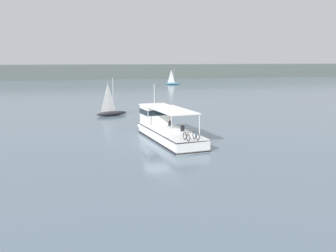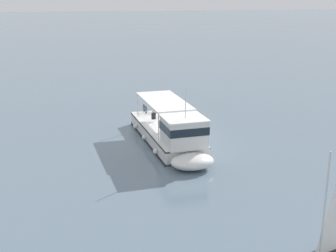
% 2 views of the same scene
% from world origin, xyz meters
% --- Properties ---
extents(ground_plane, '(400.00, 400.00, 0.00)m').
position_xyz_m(ground_plane, '(0.00, 0.00, 0.00)').
color(ground_plane, slate).
extents(distant_shoreline, '(400.00, 28.00, 5.62)m').
position_xyz_m(distant_shoreline, '(0.00, 128.25, 2.81)').
color(distant_shoreline, '#515B56').
rests_on(distant_shoreline, ground).
extents(ferry_main, '(4.70, 13.02, 5.32)m').
position_xyz_m(ferry_main, '(1.28, 2.27, 1.01)').
color(ferry_main, white).
rests_on(ferry_main, ground).
extents(sailboat_horizon_east, '(4.96, 3.18, 5.40)m').
position_xyz_m(sailboat_horizon_east, '(-2.53, 18.81, 0.54)').
color(sailboat_horizon_east, '#232328').
rests_on(sailboat_horizon_east, ground).
extents(sailboat_outer_anchorage, '(4.85, 1.57, 5.40)m').
position_xyz_m(sailboat_outer_anchorage, '(22.61, 78.91, 0.54)').
color(sailboat_outer_anchorage, teal).
rests_on(sailboat_outer_anchorage, ground).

